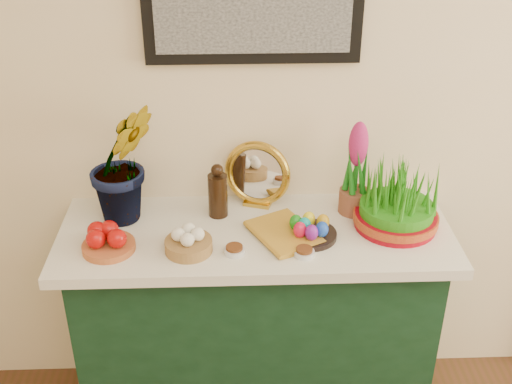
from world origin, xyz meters
TOP-DOWN VIEW (x-y plane):
  - sideboard at (-0.47, 2.00)m, footprint 1.30×0.45m
  - tablecloth at (-0.47, 2.00)m, footprint 1.40×0.55m
  - hyacinth_green at (-0.94, 2.10)m, footprint 0.37×0.35m
  - apple_bowl at (-0.98, 1.89)m, footprint 0.20×0.20m
  - garlic_basket at (-0.70, 1.88)m, footprint 0.16×0.16m
  - vinegar_cruet at (-0.61, 2.11)m, footprint 0.07×0.07m
  - mirror at (-0.46, 2.19)m, footprint 0.26×0.13m
  - book at (-0.46, 1.91)m, footprint 0.26×0.30m
  - spice_dish_left at (-0.55, 1.86)m, footprint 0.07×0.07m
  - spice_dish_right at (-0.32, 1.84)m, footprint 0.07×0.07m
  - egg_plate at (-0.29, 1.94)m, footprint 0.21×0.21m
  - hyacinth_pink at (-0.11, 2.11)m, footprint 0.11×0.11m
  - wheatgrass_sabzeh at (0.03, 2.01)m, footprint 0.30×0.30m

SIDE VIEW (x-z plane):
  - sideboard at x=-0.47m, z-range 0.00..0.85m
  - tablecloth at x=-0.47m, z-range 0.85..0.89m
  - spice_dish_right at x=-0.32m, z-range 0.89..0.92m
  - spice_dish_left at x=-0.55m, z-range 0.89..0.92m
  - book at x=-0.46m, z-range 0.89..0.92m
  - egg_plate at x=-0.29m, z-range 0.88..0.96m
  - garlic_basket at x=-0.70m, z-range 0.88..0.97m
  - apple_bowl at x=-0.98m, z-range 0.88..0.97m
  - vinegar_cruet at x=-0.61m, z-range 0.88..1.09m
  - wheatgrass_sabzeh at x=0.03m, z-range 0.87..1.12m
  - mirror at x=-0.46m, z-range 0.88..1.14m
  - hyacinth_pink at x=-0.11m, z-range 0.87..1.23m
  - hyacinth_green at x=-0.94m, z-range 0.89..1.48m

